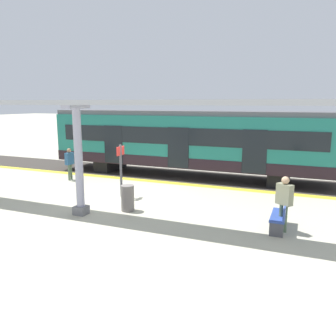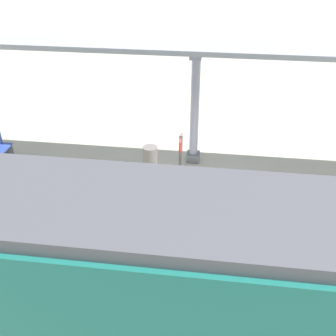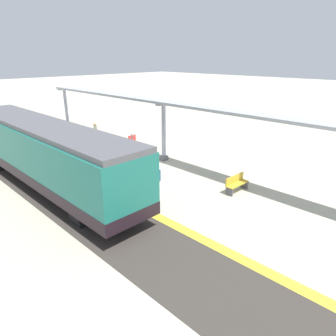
# 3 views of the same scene
# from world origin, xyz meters

# --- Properties ---
(ground_plane) EXTENTS (176.00, 176.00, 0.00)m
(ground_plane) POSITION_xyz_m (0.00, 0.00, 0.00)
(ground_plane) COLOR #B3AF98
(tactile_edge_strip) EXTENTS (0.48, 33.75, 0.01)m
(tactile_edge_strip) POSITION_xyz_m (-2.94, 0.00, 0.00)
(tactile_edge_strip) COLOR yellow
(tactile_edge_strip) RESTS_ON ground
(train_near_carriage) EXTENTS (2.65, 14.86, 3.48)m
(train_near_carriage) POSITION_xyz_m (-4.77, 1.18, 1.84)
(train_near_carriage) COLOR #1C6D61
(train_near_carriage) RESTS_ON ground
(canopy_pillar_second) EXTENTS (1.10, 0.44, 3.81)m
(canopy_pillar_second) POSITION_xyz_m (2.73, -0.13, 1.93)
(canopy_pillar_second) COLOR slate
(canopy_pillar_second) RESTS_ON ground
(canopy_beam) EXTENTS (1.20, 26.74, 0.16)m
(canopy_beam) POSITION_xyz_m (2.73, 0.03, 3.89)
(canopy_beam) COLOR #A8AAB2
(canopy_beam) RESTS_ON canopy_pillar_nearest
(trash_bin) EXTENTS (0.48, 0.48, 0.95)m
(trash_bin) POSITION_xyz_m (1.74, 1.19, 0.48)
(trash_bin) COLOR slate
(trash_bin) RESTS_ON ground
(platform_info_sign) EXTENTS (0.56, 0.10, 2.20)m
(platform_info_sign) POSITION_xyz_m (0.21, 0.05, 1.33)
(platform_info_sign) COLOR #4C4C51
(platform_info_sign) RESTS_ON ground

